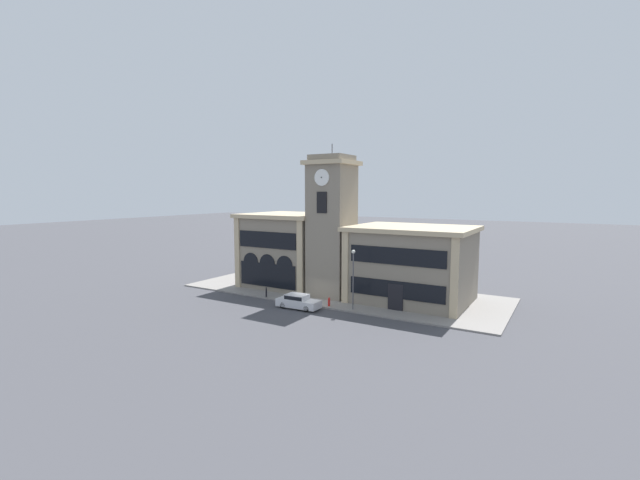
% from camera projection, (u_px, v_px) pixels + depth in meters
% --- Properties ---
extents(ground_plane, '(300.00, 300.00, 0.00)m').
position_uv_depth(ground_plane, '(309.00, 306.00, 42.87)').
color(ground_plane, '#424247').
extents(sidewalk_kerb, '(35.93, 13.60, 0.15)m').
position_uv_depth(sidewalk_kerb, '(341.00, 292.00, 48.66)').
color(sidewalk_kerb, gray).
rests_on(sidewalk_kerb, ground_plane).
extents(clock_tower, '(4.88, 4.88, 16.47)m').
position_uv_depth(clock_tower, '(332.00, 227.00, 46.01)').
color(clock_tower, gray).
rests_on(clock_tower, ground_plane).
extents(town_hall_left_wing, '(10.29, 9.72, 8.82)m').
position_uv_depth(town_hall_left_wing, '(290.00, 249.00, 52.07)').
color(town_hall_left_wing, gray).
rests_on(town_hall_left_wing, ground_plane).
extents(town_hall_right_wing, '(12.28, 9.72, 7.87)m').
position_uv_depth(town_hall_right_wing, '(412.00, 264.00, 44.28)').
color(town_hall_right_wing, gray).
rests_on(town_hall_right_wing, ground_plane).
extents(parked_car_near, '(4.40, 1.83, 1.40)m').
position_uv_depth(parked_car_near, '(298.00, 301.00, 41.91)').
color(parked_car_near, silver).
rests_on(parked_car_near, ground_plane).
extents(street_lamp, '(0.36, 0.36, 5.79)m').
position_uv_depth(street_lamp, '(353.00, 271.00, 40.63)').
color(street_lamp, '#4C4C51').
rests_on(street_lamp, sidewalk_kerb).
extents(bollard, '(0.18, 0.18, 1.06)m').
position_uv_depth(bollard, '(266.00, 292.00, 45.88)').
color(bollard, black).
rests_on(bollard, sidewalk_kerb).
extents(fire_hydrant, '(0.22, 0.22, 0.87)m').
position_uv_depth(fire_hydrant, '(329.00, 302.00, 42.25)').
color(fire_hydrant, red).
rests_on(fire_hydrant, sidewalk_kerb).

